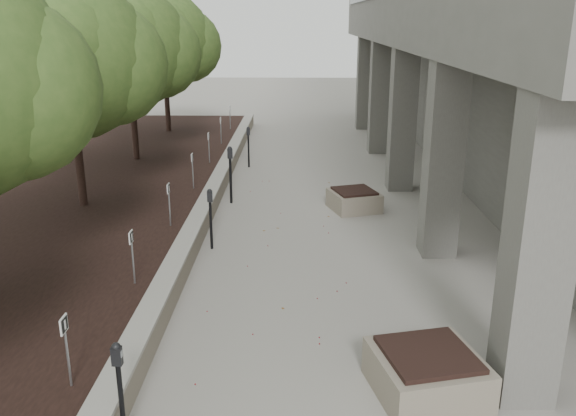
# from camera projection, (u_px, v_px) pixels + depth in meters

# --- Properties ---
(retaining_wall) EXTENTS (0.39, 26.00, 0.50)m
(retaining_wall) POSITION_uv_depth(u_px,v_px,m) (211.00, 199.00, 15.53)
(retaining_wall) COLOR gray
(retaining_wall) RESTS_ON ground
(planting_bed) EXTENTS (7.00, 26.00, 0.40)m
(planting_bed) POSITION_uv_depth(u_px,v_px,m) (71.00, 200.00, 15.60)
(planting_bed) COLOR black
(planting_bed) RESTS_ON ground
(crabapple_tree_3) EXTENTS (4.60, 4.00, 5.44)m
(crabapple_tree_3) POSITION_uv_depth(u_px,v_px,m) (72.00, 92.00, 13.75)
(crabapple_tree_3) COLOR #375621
(crabapple_tree_3) RESTS_ON planting_bed
(crabapple_tree_4) EXTENTS (4.60, 4.00, 5.44)m
(crabapple_tree_4) POSITION_uv_depth(u_px,v_px,m) (130.00, 73.00, 18.51)
(crabapple_tree_4) COLOR #375621
(crabapple_tree_4) RESTS_ON planting_bed
(crabapple_tree_5) EXTENTS (4.60, 4.00, 5.44)m
(crabapple_tree_5) POSITION_uv_depth(u_px,v_px,m) (165.00, 62.00, 23.27)
(crabapple_tree_5) COLOR #375621
(crabapple_tree_5) RESTS_ON planting_bed
(parking_sign_2) EXTENTS (0.04, 0.22, 0.96)m
(parking_sign_2) POSITION_uv_depth(u_px,v_px,m) (67.00, 352.00, 7.25)
(parking_sign_2) COLOR black
(parking_sign_2) RESTS_ON planting_bed
(parking_sign_3) EXTENTS (0.04, 0.22, 0.96)m
(parking_sign_3) POSITION_uv_depth(u_px,v_px,m) (133.00, 257.00, 10.11)
(parking_sign_3) COLOR black
(parking_sign_3) RESTS_ON planting_bed
(parking_sign_4) EXTENTS (0.04, 0.22, 0.96)m
(parking_sign_4) POSITION_uv_depth(u_px,v_px,m) (169.00, 205.00, 12.96)
(parking_sign_4) COLOR black
(parking_sign_4) RESTS_ON planting_bed
(parking_sign_5) EXTENTS (0.04, 0.22, 0.96)m
(parking_sign_5) POSITION_uv_depth(u_px,v_px,m) (193.00, 171.00, 15.82)
(parking_sign_5) COLOR black
(parking_sign_5) RESTS_ON planting_bed
(parking_sign_6) EXTENTS (0.04, 0.22, 0.96)m
(parking_sign_6) POSITION_uv_depth(u_px,v_px,m) (209.00, 148.00, 18.68)
(parking_sign_6) COLOR black
(parking_sign_6) RESTS_ON planting_bed
(parking_sign_7) EXTENTS (0.04, 0.22, 0.96)m
(parking_sign_7) POSITION_uv_depth(u_px,v_px,m) (221.00, 130.00, 21.54)
(parking_sign_7) COLOR black
(parking_sign_7) RESTS_ON planting_bed
(parking_sign_8) EXTENTS (0.04, 0.22, 0.96)m
(parking_sign_8) POSITION_uv_depth(u_px,v_px,m) (230.00, 117.00, 24.39)
(parking_sign_8) COLOR black
(parking_sign_8) RESTS_ON planting_bed
(parking_meter_2) EXTENTS (0.14, 0.10, 1.34)m
(parking_meter_2) POSITION_uv_depth(u_px,v_px,m) (121.00, 395.00, 6.77)
(parking_meter_2) COLOR black
(parking_meter_2) RESTS_ON ground
(parking_meter_3) EXTENTS (0.14, 0.11, 1.35)m
(parking_meter_3) POSITION_uv_depth(u_px,v_px,m) (211.00, 219.00, 12.67)
(parking_meter_3) COLOR black
(parking_meter_3) RESTS_ON ground
(parking_meter_4) EXTENTS (0.18, 0.15, 1.56)m
(parking_meter_4) POSITION_uv_depth(u_px,v_px,m) (231.00, 175.00, 15.81)
(parking_meter_4) COLOR black
(parking_meter_4) RESTS_ON ground
(parking_meter_5) EXTENTS (0.14, 0.11, 1.36)m
(parking_meter_5) POSITION_uv_depth(u_px,v_px,m) (249.00, 147.00, 19.72)
(parking_meter_5) COLOR black
(parking_meter_5) RESTS_ON ground
(planter_front) EXTENTS (1.61, 1.61, 0.62)m
(planter_front) POSITION_uv_depth(u_px,v_px,m) (427.00, 372.00, 7.82)
(planter_front) COLOR gray
(planter_front) RESTS_ON ground
(planter_back) EXTENTS (1.44, 1.44, 0.54)m
(planter_back) POSITION_uv_depth(u_px,v_px,m) (354.00, 200.00, 15.43)
(planter_back) COLOR gray
(planter_back) RESTS_ON ground
(berry_scatter) EXTENTS (3.30, 14.10, 0.02)m
(berry_scatter) POSITION_uv_depth(u_px,v_px,m) (269.00, 270.00, 11.76)
(berry_scatter) COLOR maroon
(berry_scatter) RESTS_ON ground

